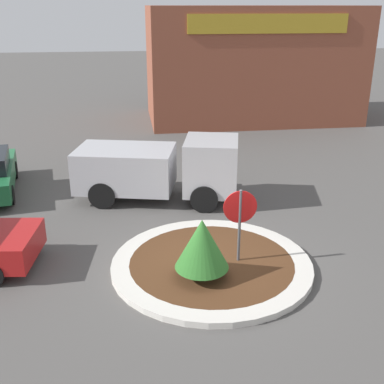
% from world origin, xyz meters
% --- Properties ---
extents(ground_plane, '(120.00, 120.00, 0.00)m').
position_xyz_m(ground_plane, '(0.00, 0.00, 0.00)').
color(ground_plane, '#514F4C').
extents(traffic_island, '(4.96, 4.96, 0.15)m').
position_xyz_m(traffic_island, '(0.00, 0.00, 0.08)').
color(traffic_island, beige).
rests_on(traffic_island, ground_plane).
extents(stop_sign, '(0.82, 0.07, 2.02)m').
position_xyz_m(stop_sign, '(0.67, -0.01, 1.40)').
color(stop_sign, '#4C4C51').
rests_on(stop_sign, ground_plane).
extents(island_shrub, '(1.25, 1.25, 1.46)m').
position_xyz_m(island_shrub, '(-0.35, -0.67, 1.02)').
color(island_shrub, brown).
rests_on(island_shrub, traffic_island).
extents(utility_truck, '(5.54, 3.10, 2.10)m').
position_xyz_m(utility_truck, '(-0.95, 4.65, 1.10)').
color(utility_truck, '#B2B2B7').
rests_on(utility_truck, ground_plane).
extents(storefront_building, '(11.28, 6.07, 6.04)m').
position_xyz_m(storefront_building, '(5.03, 16.35, 3.02)').
color(storefront_building, brown).
rests_on(storefront_building, ground_plane).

